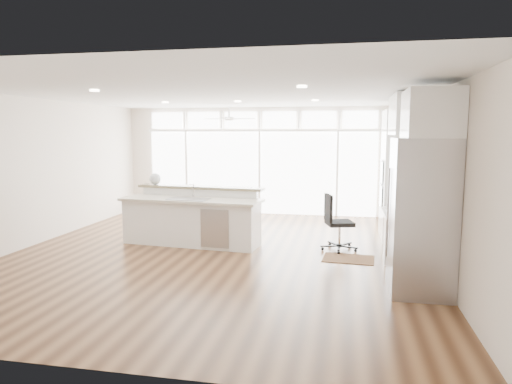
# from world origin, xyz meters

# --- Properties ---
(floor) EXTENTS (7.00, 8.00, 0.02)m
(floor) POSITION_xyz_m (0.00, 0.00, -0.01)
(floor) COLOR #402513
(floor) RESTS_ON ground
(ceiling) EXTENTS (7.00, 8.00, 0.02)m
(ceiling) POSITION_xyz_m (0.00, 0.00, 2.70)
(ceiling) COLOR silver
(ceiling) RESTS_ON wall_back
(wall_back) EXTENTS (7.00, 0.04, 2.70)m
(wall_back) POSITION_xyz_m (0.00, 4.00, 1.35)
(wall_back) COLOR beige
(wall_back) RESTS_ON floor
(wall_front) EXTENTS (7.00, 0.04, 2.70)m
(wall_front) POSITION_xyz_m (0.00, -4.00, 1.35)
(wall_front) COLOR beige
(wall_front) RESTS_ON floor
(wall_left) EXTENTS (0.04, 8.00, 2.70)m
(wall_left) POSITION_xyz_m (-3.50, 0.00, 1.35)
(wall_left) COLOR beige
(wall_left) RESTS_ON floor
(wall_right) EXTENTS (0.04, 8.00, 2.70)m
(wall_right) POSITION_xyz_m (3.50, 0.00, 1.35)
(wall_right) COLOR beige
(wall_right) RESTS_ON floor
(glass_wall) EXTENTS (5.80, 0.06, 2.08)m
(glass_wall) POSITION_xyz_m (0.00, 3.94, 1.05)
(glass_wall) COLOR white
(glass_wall) RESTS_ON wall_back
(transom_row) EXTENTS (5.90, 0.06, 0.40)m
(transom_row) POSITION_xyz_m (0.00, 3.94, 2.38)
(transom_row) COLOR white
(transom_row) RESTS_ON wall_back
(desk_window) EXTENTS (0.04, 0.85, 0.85)m
(desk_window) POSITION_xyz_m (3.46, 0.30, 1.55)
(desk_window) COLOR white
(desk_window) RESTS_ON wall_right
(ceiling_fan) EXTENTS (1.16, 1.16, 0.32)m
(ceiling_fan) POSITION_xyz_m (-0.50, 2.80, 2.48)
(ceiling_fan) COLOR white
(ceiling_fan) RESTS_ON ceiling
(recessed_lights) EXTENTS (3.40, 3.00, 0.02)m
(recessed_lights) POSITION_xyz_m (0.00, 0.20, 2.68)
(recessed_lights) COLOR beige
(recessed_lights) RESTS_ON ceiling
(oven_cabinet) EXTENTS (0.64, 1.20, 2.50)m
(oven_cabinet) POSITION_xyz_m (3.17, 1.80, 1.25)
(oven_cabinet) COLOR white
(oven_cabinet) RESTS_ON floor
(desk_nook) EXTENTS (0.72, 1.30, 0.76)m
(desk_nook) POSITION_xyz_m (3.13, 0.30, 0.38)
(desk_nook) COLOR white
(desk_nook) RESTS_ON floor
(upper_cabinets) EXTENTS (0.64, 1.30, 0.64)m
(upper_cabinets) POSITION_xyz_m (3.17, 0.30, 2.35)
(upper_cabinets) COLOR white
(upper_cabinets) RESTS_ON wall_right
(refrigerator) EXTENTS (0.76, 0.90, 2.00)m
(refrigerator) POSITION_xyz_m (3.11, -1.35, 1.00)
(refrigerator) COLOR #A6A6AA
(refrigerator) RESTS_ON floor
(fridge_cabinet) EXTENTS (0.64, 0.90, 0.60)m
(fridge_cabinet) POSITION_xyz_m (3.17, -1.35, 2.30)
(fridge_cabinet) COLOR white
(fridge_cabinet) RESTS_ON wall_right
(framed_photos) EXTENTS (0.06, 0.22, 0.80)m
(framed_photos) POSITION_xyz_m (3.46, 0.92, 1.40)
(framed_photos) COLOR black
(framed_photos) RESTS_ON wall_right
(kitchen_island) EXTENTS (2.71, 1.24, 1.04)m
(kitchen_island) POSITION_xyz_m (-0.65, 0.51, 0.52)
(kitchen_island) COLOR white
(kitchen_island) RESTS_ON floor
(rug) EXTENTS (0.87, 0.66, 0.01)m
(rug) POSITION_xyz_m (2.22, 0.04, 0.01)
(rug) COLOR #3A2112
(rug) RESTS_ON floor
(office_chair) EXTENTS (0.63, 0.60, 0.99)m
(office_chair) POSITION_xyz_m (2.06, 0.60, 0.49)
(office_chair) COLOR black
(office_chair) RESTS_ON floor
(fishbowl) EXTENTS (0.28, 0.28, 0.23)m
(fishbowl) POSITION_xyz_m (-1.55, 0.99, 1.16)
(fishbowl) COLOR silver
(fishbowl) RESTS_ON kitchen_island
(monitor) EXTENTS (0.15, 0.48, 0.40)m
(monitor) POSITION_xyz_m (3.05, 0.30, 0.96)
(monitor) COLOR black
(monitor) RESTS_ON desk_nook
(keyboard) EXTENTS (0.13, 0.34, 0.02)m
(keyboard) POSITION_xyz_m (2.88, 0.30, 0.77)
(keyboard) COLOR silver
(keyboard) RESTS_ON desk_nook
(potted_plant) EXTENTS (0.24, 0.27, 0.21)m
(potted_plant) POSITION_xyz_m (3.17, 1.80, 2.60)
(potted_plant) COLOR #265A27
(potted_plant) RESTS_ON oven_cabinet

